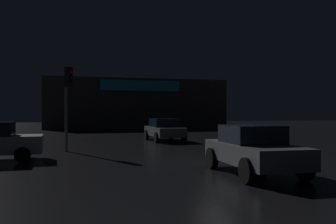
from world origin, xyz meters
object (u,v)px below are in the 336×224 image
(traffic_signal_main, at_px, (68,92))
(car_far, at_px, (253,149))
(car_near, at_px, (164,129))
(store_building, at_px, (135,104))

(traffic_signal_main, xyz_separation_m, car_far, (5.70, -8.24, -2.15))
(traffic_signal_main, distance_m, car_far, 10.24)
(car_near, bearing_deg, traffic_signal_main, -140.76)
(car_far, bearing_deg, store_building, 86.15)
(traffic_signal_main, distance_m, car_near, 8.44)
(car_far, bearing_deg, car_near, 87.34)
(traffic_signal_main, relative_size, car_far, 0.99)
(store_building, bearing_deg, car_far, -93.85)
(car_near, relative_size, car_far, 1.06)
(car_near, height_order, car_far, car_far)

